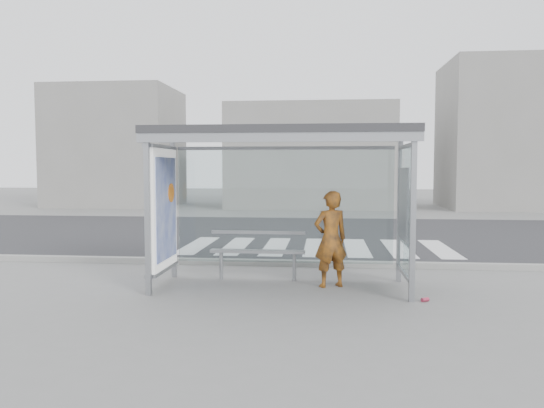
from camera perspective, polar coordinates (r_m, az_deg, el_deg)
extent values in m
plane|color=slate|center=(8.84, 0.95, -9.01)|extent=(80.00, 80.00, 0.00)
cube|color=#262629|center=(15.72, 3.07, -3.26)|extent=(30.00, 10.00, 0.01)
cube|color=gray|center=(10.73, 1.82, -6.36)|extent=(30.00, 0.18, 0.12)
cube|color=silver|center=(13.62, -8.03, -4.43)|extent=(0.55, 3.00, 0.00)
cube|color=silver|center=(13.42, -3.86, -4.53)|extent=(0.55, 3.00, 0.00)
cube|color=silver|center=(13.29, 0.41, -4.60)|extent=(0.55, 3.00, 0.00)
cube|color=silver|center=(13.23, 4.73, -4.65)|extent=(0.55, 3.00, 0.00)
cube|color=silver|center=(13.26, 9.07, -4.67)|extent=(0.55, 3.00, 0.00)
cube|color=silver|center=(13.35, 13.38, -4.67)|extent=(0.55, 3.00, 0.00)
cube|color=silver|center=(13.52, 17.59, -4.64)|extent=(0.55, 3.00, 0.00)
cube|color=gray|center=(8.37, -13.23, -1.18)|extent=(0.08, 0.08, 2.50)
cube|color=gray|center=(8.02, 14.92, -1.43)|extent=(0.08, 0.08, 2.50)
cube|color=gray|center=(9.70, -10.55, -0.44)|extent=(0.08, 0.08, 2.50)
cube|color=gray|center=(9.40, 13.56, -0.63)|extent=(0.08, 0.08, 2.50)
cube|color=#2D2D30|center=(8.63, 0.97, 7.79)|extent=(4.25, 1.65, 0.12)
cube|color=gray|center=(7.87, 0.51, 7.35)|extent=(4.25, 0.06, 0.18)
cube|color=white|center=(9.34, 1.31, -0.24)|extent=(3.80, 0.02, 2.00)
cube|color=white|center=(9.03, -11.80, -0.47)|extent=(0.15, 1.25, 2.00)
cube|color=#3044AF|center=(9.00, -11.28, -0.47)|extent=(0.01, 1.10, 1.70)
cylinder|color=orange|center=(9.22, -10.79, 1.20)|extent=(0.02, 0.32, 0.32)
cube|color=white|center=(8.71, 14.19, -0.67)|extent=(0.03, 1.25, 2.00)
cube|color=beige|center=(8.74, 13.96, 0.01)|extent=(0.03, 0.86, 1.16)
cube|color=gray|center=(28.68, -16.32, 5.86)|extent=(6.00, 5.00, 6.00)
cube|color=gray|center=(26.60, 4.18, 5.09)|extent=(8.00, 5.00, 5.00)
cube|color=gray|center=(27.89, 23.15, 6.78)|extent=(5.00, 5.00, 7.00)
imported|color=#EC4216|center=(8.83, 6.32, -3.77)|extent=(0.69, 0.58, 1.60)
cube|color=gray|center=(9.34, -1.57, -5.11)|extent=(1.67, 0.20, 0.05)
cylinder|color=gray|center=(9.49, -5.48, -6.62)|extent=(0.06, 0.06, 0.49)
cylinder|color=gray|center=(9.33, 2.42, -6.79)|extent=(0.06, 0.06, 0.49)
cube|color=gray|center=(9.39, -1.50, -3.07)|extent=(1.67, 0.04, 0.06)
cylinder|color=#C33957|center=(8.27, 16.14, -9.86)|extent=(0.13, 0.12, 0.06)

